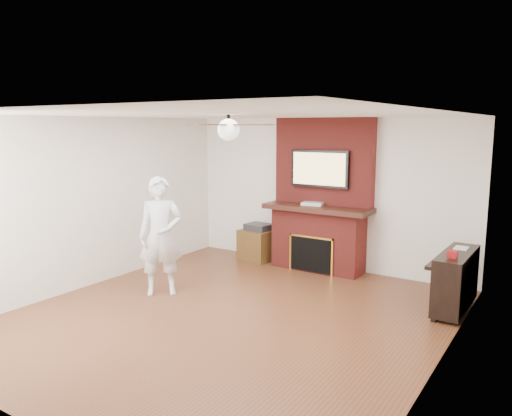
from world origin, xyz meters
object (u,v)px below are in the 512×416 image
Objects in this scene: person at (161,236)px; side_table at (259,243)px; fireplace at (320,210)px; piano at (455,279)px.

person reaches higher than side_table.
fireplace reaches higher than side_table.
piano is (3.64, 1.57, -0.42)m from person.
fireplace is 2.51m from piano.
side_table is (0.17, 2.29, -0.54)m from person.
fireplace is 2.71m from person.
person is at bearing -119.33° from fireplace.
side_table is 3.55m from piano.
piano is (3.47, -0.72, 0.12)m from side_table.
person is 2.58× the size of side_table.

